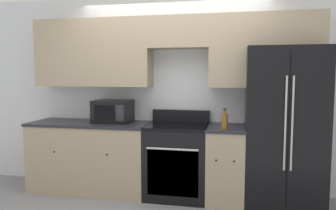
{
  "coord_description": "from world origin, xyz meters",
  "views": [
    {
      "loc": [
        0.82,
        -3.68,
        1.56
      ],
      "look_at": [
        -0.0,
        0.31,
        1.17
      ],
      "focal_mm": 35.0,
      "sensor_mm": 36.0,
      "label": 1
    }
  ],
  "objects": [
    {
      "name": "microwave",
      "position": [
        -0.76,
        0.38,
        1.07
      ],
      "size": [
        0.48,
        0.38,
        0.29
      ],
      "color": "black",
      "rests_on": "lower_cabinets_left"
    },
    {
      "name": "lower_cabinets_left",
      "position": [
        -1.05,
        0.31,
        0.46
      ],
      "size": [
        1.6,
        0.64,
        0.92
      ],
      "color": "tan",
      "rests_on": "ground_plane"
    },
    {
      "name": "oven_range",
      "position": [
        0.12,
        0.31,
        0.47
      ],
      "size": [
        0.77,
        0.65,
        1.08
      ],
      "color": "black",
      "rests_on": "ground_plane"
    },
    {
      "name": "lower_cabinets_right",
      "position": [
        0.72,
        0.31,
        0.46
      ],
      "size": [
        0.47,
        0.64,
        0.92
      ],
      "color": "tan",
      "rests_on": "ground_plane"
    },
    {
      "name": "wall_back",
      "position": [
        -0.01,
        0.58,
        1.54
      ],
      "size": [
        8.0,
        0.39,
        2.6
      ],
      "color": "silver",
      "rests_on": "ground_plane"
    },
    {
      "name": "bottle",
      "position": [
        0.71,
        0.11,
        1.02
      ],
      "size": [
        0.08,
        0.08,
        0.24
      ],
      "color": "brown",
      "rests_on": "lower_cabinets_right"
    },
    {
      "name": "ground_plane",
      "position": [
        0.0,
        0.0,
        0.0
      ],
      "size": [
        12.0,
        12.0,
        0.0
      ],
      "primitive_type": "plane",
      "color": "gray"
    },
    {
      "name": "refrigerator",
      "position": [
        1.39,
        0.36,
        0.93
      ],
      "size": [
        0.89,
        0.76,
        1.87
      ],
      "color": "black",
      "rests_on": "ground_plane"
    }
  ]
}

